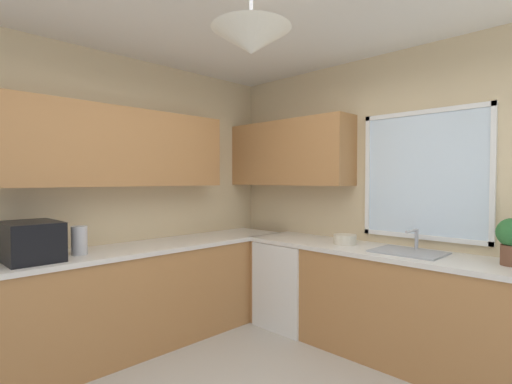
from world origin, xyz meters
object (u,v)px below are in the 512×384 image
(sink_assembly, at_px, (409,251))
(potted_plant, at_px, (512,238))
(kettle, at_px, (79,240))
(microwave, at_px, (31,241))
(dishwasher, at_px, (293,283))
(bowl, at_px, (345,239))

(sink_assembly, height_order, potted_plant, potted_plant)
(kettle, xyz_separation_m, potted_plant, (2.55, 1.99, 0.08))
(sink_assembly, bearing_deg, kettle, -133.36)
(microwave, relative_size, sink_assembly, 0.88)
(dishwasher, relative_size, potted_plant, 2.60)
(dishwasher, height_order, kettle, kettle)
(microwave, bearing_deg, dishwasher, 73.64)
(potted_plant, relative_size, bowl, 1.58)
(microwave, height_order, potted_plant, potted_plant)
(microwave, distance_m, sink_assembly, 2.95)
(dishwasher, bearing_deg, bowl, 2.87)
(dishwasher, height_order, microwave, microwave)
(sink_assembly, bearing_deg, microwave, -129.08)
(dishwasher, height_order, bowl, bowl)
(kettle, bearing_deg, sink_assembly, 46.64)
(kettle, bearing_deg, dishwasher, 71.45)
(microwave, relative_size, potted_plant, 1.44)
(dishwasher, xyz_separation_m, sink_assembly, (1.20, 0.04, 0.49))
(microwave, distance_m, bowl, 2.60)
(potted_plant, xyz_separation_m, bowl, (-1.31, -0.05, -0.15))
(potted_plant, bearing_deg, bowl, -177.81)
(dishwasher, distance_m, microwave, 2.42)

